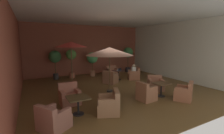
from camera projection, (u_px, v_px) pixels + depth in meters
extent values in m
cube|color=brown|center=(116.00, 88.00, 9.04)|extent=(9.85, 9.74, 0.02)
cube|color=brown|center=(88.00, 50.00, 12.94)|extent=(9.85, 0.08, 4.03)
cube|color=#964735|center=(14.00, 57.00, 6.46)|extent=(0.08, 9.74, 4.03)
cube|color=silver|center=(176.00, 51.00, 10.99)|extent=(0.08, 9.74, 4.03)
cube|color=silver|center=(116.00, 16.00, 8.41)|extent=(9.85, 9.74, 0.06)
cylinder|color=black|center=(118.00, 79.00, 11.05)|extent=(0.37, 0.37, 0.02)
cylinder|color=black|center=(118.00, 75.00, 11.01)|extent=(0.07, 0.07, 0.62)
cube|color=#482B25|center=(118.00, 71.00, 10.96)|extent=(0.72, 0.72, 0.03)
cube|color=#97684B|center=(111.00, 80.00, 10.07)|extent=(1.05, 1.07, 0.44)
cube|color=#97684B|center=(108.00, 74.00, 9.76)|extent=(0.57, 0.76, 0.39)
cube|color=#97684B|center=(107.00, 74.00, 10.23)|extent=(0.55, 0.41, 0.20)
cube|color=#97684B|center=(116.00, 75.00, 9.90)|extent=(0.55, 0.41, 0.20)
cube|color=#A16244|center=(134.00, 76.00, 11.11)|extent=(0.98, 0.97, 0.44)
cube|color=#A16244|center=(138.00, 70.00, 11.06)|extent=(0.44, 0.74, 0.45)
cube|color=#A16244|center=(134.00, 73.00, 10.75)|extent=(0.58, 0.34, 0.22)
cube|color=#A16244|center=(132.00, 71.00, 11.35)|extent=(0.58, 0.34, 0.22)
cube|color=#9B6146|center=(113.00, 74.00, 12.03)|extent=(0.88, 0.85, 0.41)
cube|color=#9B6146|center=(111.00, 68.00, 12.24)|extent=(0.81, 0.25, 0.38)
cube|color=#9B6146|center=(117.00, 70.00, 12.06)|extent=(0.20, 0.61, 0.24)
cube|color=#9B6146|center=(109.00, 70.00, 11.82)|extent=(0.20, 0.61, 0.24)
cylinder|color=black|center=(79.00, 114.00, 5.69)|extent=(0.41, 0.41, 0.02)
cylinder|color=black|center=(78.00, 106.00, 5.64)|extent=(0.07, 0.07, 0.62)
cube|color=#493820|center=(78.00, 98.00, 5.59)|extent=(0.77, 0.77, 0.03)
cube|color=#9A5B48|center=(70.00, 99.00, 6.59)|extent=(0.83, 0.76, 0.43)
cube|color=#9A5B48|center=(68.00, 87.00, 6.76)|extent=(0.81, 0.19, 0.47)
cube|color=#9A5B48|center=(78.00, 91.00, 6.67)|extent=(0.17, 0.57, 0.19)
cube|color=#9A5B48|center=(62.00, 94.00, 6.34)|extent=(0.17, 0.57, 0.19)
cube|color=#915B4C|center=(54.00, 122.00, 4.71)|extent=(1.07, 1.08, 0.41)
cube|color=#915B4C|center=(45.00, 114.00, 4.40)|extent=(0.58, 0.76, 0.39)
cube|color=#915B4C|center=(47.00, 109.00, 4.86)|extent=(0.57, 0.44, 0.22)
cube|color=#915B4C|center=(63.00, 114.00, 4.54)|extent=(0.57, 0.44, 0.22)
cube|color=#926545|center=(108.00, 107.00, 5.74)|extent=(1.04, 1.03, 0.46)
cube|color=#926545|center=(116.00, 96.00, 5.70)|extent=(0.47, 0.78, 0.42)
cube|color=#926545|center=(107.00, 102.00, 5.37)|extent=(0.62, 0.38, 0.21)
cube|color=#926545|center=(107.00, 96.00, 6.00)|extent=(0.62, 0.38, 0.21)
cylinder|color=black|center=(161.00, 96.00, 7.62)|extent=(0.41, 0.41, 0.02)
cylinder|color=black|center=(161.00, 90.00, 7.58)|extent=(0.07, 0.07, 0.62)
cube|color=#523922|center=(161.00, 84.00, 7.53)|extent=(0.74, 0.74, 0.03)
cube|color=#935D44|center=(156.00, 86.00, 8.57)|extent=(1.03, 1.00, 0.44)
cube|color=#935D44|center=(155.00, 78.00, 8.78)|extent=(0.77, 0.51, 0.36)
cube|color=#935D44|center=(162.00, 81.00, 8.48)|extent=(0.38, 0.55, 0.19)
cube|color=#935D44|center=(150.00, 81.00, 8.49)|extent=(0.38, 0.55, 0.19)
cube|color=#965E41|center=(146.00, 95.00, 7.06)|extent=(0.78, 0.76, 0.46)
cube|color=#965E41|center=(142.00, 87.00, 6.84)|extent=(0.22, 0.72, 0.41)
cube|color=#965E41|center=(143.00, 86.00, 7.26)|extent=(0.58, 0.19, 0.23)
cube|color=#965E41|center=(152.00, 89.00, 6.80)|extent=(0.58, 0.19, 0.23)
cube|color=#A26142|center=(183.00, 95.00, 7.08)|extent=(1.02, 1.01, 0.46)
cube|color=#A26142|center=(191.00, 87.00, 6.87)|extent=(0.73, 0.52, 0.42)
cube|color=#A26142|center=(182.00, 90.00, 6.80)|extent=(0.43, 0.57, 0.18)
cube|color=#A26142|center=(183.00, 87.00, 7.31)|extent=(0.43, 0.57, 0.18)
cylinder|color=#2D2D2D|center=(73.00, 84.00, 9.69)|extent=(0.32, 0.32, 0.08)
cylinder|color=brown|center=(72.00, 64.00, 9.50)|extent=(0.06, 0.06, 2.62)
cone|color=#CD3F39|center=(71.00, 44.00, 9.31)|extent=(1.93, 1.93, 0.33)
cylinder|color=#2D2D2D|center=(110.00, 91.00, 8.33)|extent=(0.32, 0.32, 0.08)
cylinder|color=brown|center=(110.00, 70.00, 8.16)|extent=(0.06, 0.06, 2.32)
cone|color=#9A6850|center=(110.00, 51.00, 8.00)|extent=(2.46, 2.46, 0.41)
cylinder|color=#A46A4D|center=(93.00, 73.00, 12.22)|extent=(0.43, 0.43, 0.41)
cylinder|color=brown|center=(92.00, 67.00, 12.14)|extent=(0.06, 0.06, 0.67)
sphere|color=#3E8B4C|center=(92.00, 58.00, 12.03)|extent=(0.86, 0.86, 0.86)
cylinder|color=#332C33|center=(128.00, 70.00, 14.10)|extent=(0.44, 0.44, 0.38)
cylinder|color=brown|center=(128.00, 62.00, 13.99)|extent=(0.06, 0.06, 0.99)
sphere|color=#47904D|center=(128.00, 52.00, 13.86)|extent=(0.90, 0.90, 0.90)
cylinder|color=#353435|center=(56.00, 77.00, 11.11)|extent=(0.36, 0.36, 0.41)
cylinder|color=brown|center=(55.00, 68.00, 11.02)|extent=(0.06, 0.06, 0.86)
sphere|color=#326437|center=(55.00, 57.00, 10.89)|extent=(0.87, 0.87, 0.87)
cylinder|color=#AE6148|center=(72.00, 75.00, 11.59)|extent=(0.43, 0.43, 0.37)
cylinder|color=brown|center=(72.00, 66.00, 11.48)|extent=(0.06, 0.06, 1.06)
sphere|color=#4E8A3E|center=(71.00, 55.00, 11.35)|extent=(0.75, 0.75, 0.75)
cube|color=silver|center=(134.00, 70.00, 11.04)|extent=(0.37, 0.43, 0.47)
sphere|color=tan|center=(134.00, 66.00, 10.99)|extent=(0.20, 0.20, 0.20)
cylinder|color=silver|center=(118.00, 70.00, 10.91)|extent=(0.08, 0.08, 0.11)
cube|color=#9EA0A5|center=(119.00, 71.00, 10.89)|extent=(0.36, 0.30, 0.01)
cube|color=black|center=(120.00, 69.00, 10.80)|extent=(0.30, 0.10, 0.19)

